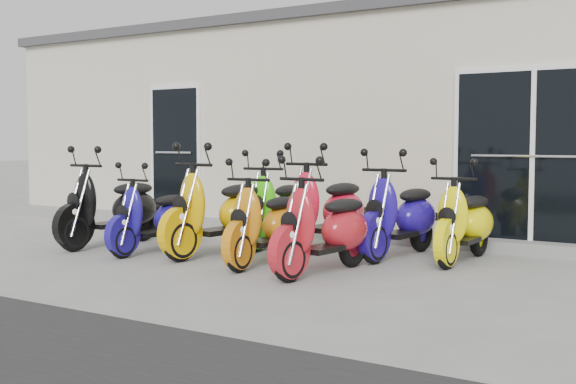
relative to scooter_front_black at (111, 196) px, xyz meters
name	(u,v)px	position (x,y,z in m)	size (l,w,h in m)	color
ground	(261,258)	(2.22, 0.24, -0.67)	(80.00, 80.00, 0.00)	gray
building	(426,129)	(2.22, 5.44, 0.93)	(14.00, 6.00, 3.20)	beige
roof_cap	(427,34)	(2.22, 5.44, 2.61)	(14.20, 6.20, 0.16)	#3F3F42
front_step	(341,233)	(2.22, 2.26, -0.59)	(14.00, 0.40, 0.15)	gray
door_left	(176,149)	(-0.98, 2.41, 0.59)	(1.07, 0.08, 2.22)	black
door_right	(533,151)	(4.82, 2.41, 0.59)	(2.02, 0.08, 2.22)	black
scooter_front_black	(111,196)	(0.00, 0.00, 0.00)	(0.66, 1.80, 1.33)	black
scooter_front_blue	(154,207)	(0.87, -0.14, -0.10)	(0.56, 1.54, 1.14)	navy
scooter_front_orange_a	(219,199)	(1.68, 0.14, 0.02)	(0.68, 1.86, 1.38)	#E7AC02
scooter_front_orange_b	(266,211)	(2.54, -0.12, -0.06)	(0.59, 1.63, 1.21)	orange
scooter_front_red	(324,215)	(3.37, -0.28, -0.04)	(0.61, 1.69, 1.25)	red
scooter_back_green	(277,198)	(1.84, 1.17, -0.02)	(0.63, 1.74, 1.28)	#3DD80A
scooter_back_red	(326,197)	(2.61, 1.11, 0.02)	(0.68, 1.86, 1.37)	red
scooter_back_blue	(400,203)	(3.60, 1.15, -0.01)	(0.64, 1.77, 1.31)	#1E0E87
scooter_back_yellow	(465,210)	(4.36, 1.22, -0.06)	(0.59, 1.63, 1.21)	#F9EC05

